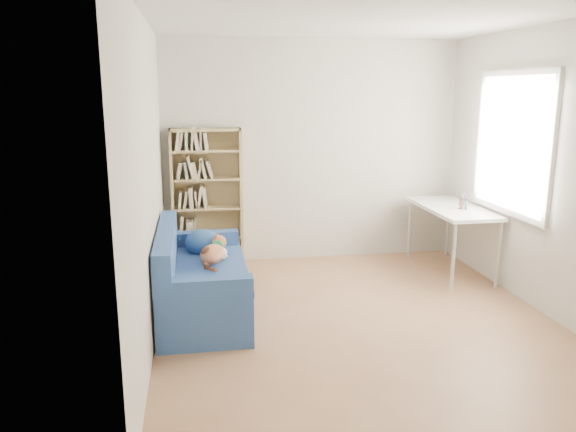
% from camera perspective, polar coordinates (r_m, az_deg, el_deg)
% --- Properties ---
extents(ground, '(4.00, 4.00, 0.00)m').
position_cam_1_polar(ground, '(5.13, 7.00, -10.55)').
color(ground, '#9C6B46').
rests_on(ground, ground).
extents(room_shell, '(3.54, 4.04, 2.62)m').
position_cam_1_polar(room_shell, '(4.80, 8.56, 7.98)').
color(room_shell, silver).
rests_on(room_shell, ground).
extents(sofa, '(0.78, 1.63, 0.81)m').
position_cam_1_polar(sofa, '(5.25, -9.03, -6.47)').
color(sofa, '#264888').
rests_on(sofa, ground).
extents(bookshelf, '(0.80, 0.25, 1.60)m').
position_cam_1_polar(bookshelf, '(6.51, -8.20, 1.24)').
color(bookshelf, tan).
rests_on(bookshelf, ground).
extents(desk, '(0.59, 1.30, 0.75)m').
position_cam_1_polar(desk, '(6.51, 16.33, 0.34)').
color(desk, white).
rests_on(desk, ground).
extents(pen_cup, '(0.09, 0.09, 0.18)m').
position_cam_1_polar(pen_cup, '(6.40, 17.37, 1.29)').
color(pen_cup, white).
rests_on(pen_cup, desk).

